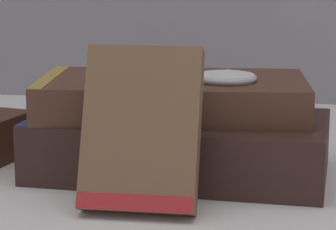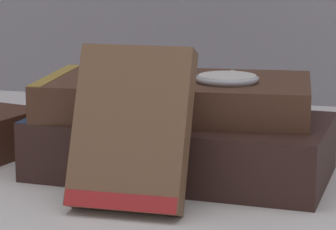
% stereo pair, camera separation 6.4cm
% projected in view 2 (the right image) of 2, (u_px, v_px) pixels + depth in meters
% --- Properties ---
extents(ground_plane, '(3.00, 3.00, 0.00)m').
position_uv_depth(ground_plane, '(146.00, 175.00, 0.68)').
color(ground_plane, silver).
extents(book_flat_bottom, '(0.25, 0.15, 0.05)m').
position_uv_depth(book_flat_bottom, '(175.00, 146.00, 0.68)').
color(book_flat_bottom, '#331E19').
rests_on(book_flat_bottom, ground_plane).
extents(book_flat_top, '(0.24, 0.14, 0.03)m').
position_uv_depth(book_flat_top, '(170.00, 96.00, 0.68)').
color(book_flat_top, '#4C2D1E').
rests_on(book_flat_top, book_flat_bottom).
extents(book_leaning_front, '(0.09, 0.07, 0.12)m').
position_uv_depth(book_leaning_front, '(131.00, 135.00, 0.58)').
color(book_leaning_front, brown).
rests_on(book_leaning_front, ground_plane).
extents(pocket_watch, '(0.05, 0.06, 0.01)m').
position_uv_depth(pocket_watch, '(227.00, 78.00, 0.66)').
color(pocket_watch, silver).
rests_on(pocket_watch, book_flat_top).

